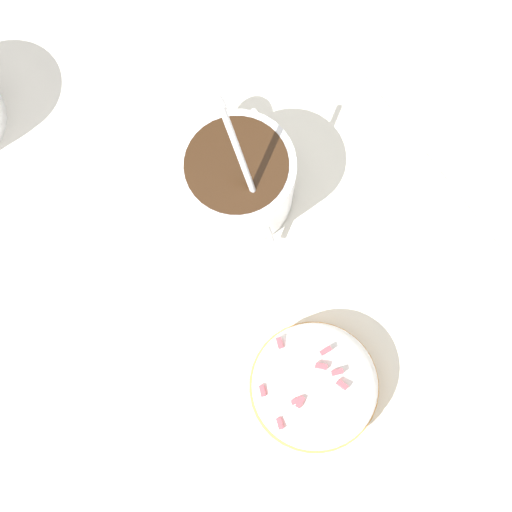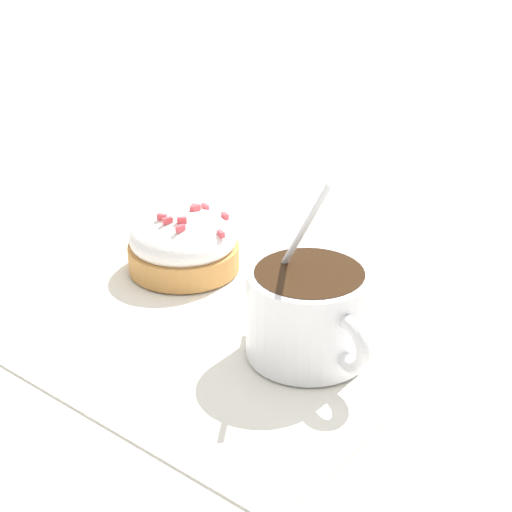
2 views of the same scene
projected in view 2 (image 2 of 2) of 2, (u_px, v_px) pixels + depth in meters
The scene contains 4 objects.
ground_plane at pixel (243, 309), 0.60m from camera, with size 3.00×3.00×0.00m, color silver.
paper_napkin at pixel (243, 307), 0.59m from camera, with size 0.32×0.33×0.00m.
coffee_cup at pixel (310, 310), 0.53m from camera, with size 0.11×0.08×0.12m.
frosted_pastry at pixel (183, 245), 0.64m from camera, with size 0.08×0.08×0.05m.
Camera 2 is at (0.38, -0.35, 0.30)m, focal length 60.00 mm.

